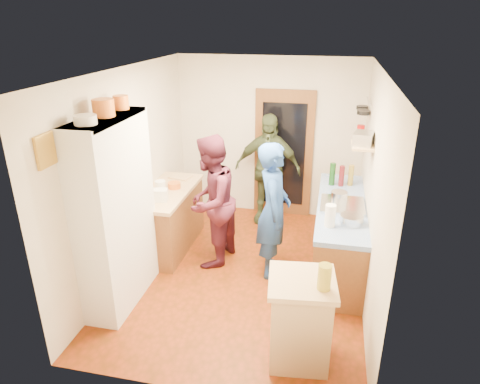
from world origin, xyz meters
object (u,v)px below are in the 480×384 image
(person_left, at_px, (214,201))
(person_back, at_px, (268,169))
(island_base, at_px, (300,322))
(person_hob, at_px, (276,212))
(right_counter_base, at_px, (339,236))
(hutch_body, at_px, (116,214))

(person_left, distance_m, person_back, 1.47)
(island_base, bearing_deg, person_hob, 106.92)
(person_left, bearing_deg, right_counter_base, 108.73)
(hutch_body, distance_m, person_left, 1.36)
(right_counter_base, bearing_deg, person_hob, -153.63)
(right_counter_base, distance_m, person_left, 1.74)
(right_counter_base, xyz_separation_m, person_back, (-1.14, 1.12, 0.48))
(person_left, height_order, person_back, person_back)
(person_back, bearing_deg, right_counter_base, -43.26)
(island_base, relative_size, person_back, 0.48)
(right_counter_base, bearing_deg, person_left, -171.06)
(right_counter_base, distance_m, person_back, 1.67)
(right_counter_base, distance_m, person_hob, 1.02)
(person_hob, xyz_separation_m, person_back, (-0.33, 1.52, 0.01))
(island_base, bearing_deg, person_left, 128.65)
(hutch_body, height_order, person_hob, hutch_body)
(right_counter_base, bearing_deg, island_base, -101.00)
(person_hob, xyz_separation_m, person_left, (-0.84, 0.14, 0.01))
(person_hob, bearing_deg, hutch_body, 110.81)
(island_base, xyz_separation_m, person_back, (-0.78, 2.99, 0.47))
(hutch_body, relative_size, person_left, 1.23)
(person_left, bearing_deg, hutch_body, -29.40)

